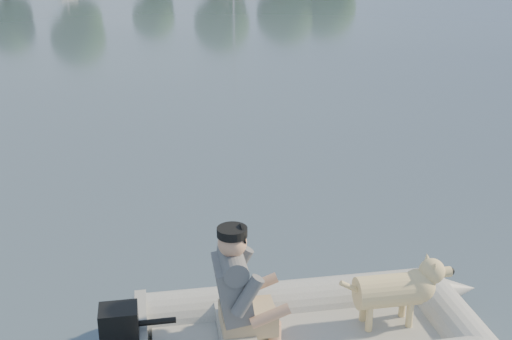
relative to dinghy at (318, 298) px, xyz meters
name	(u,v)px	position (x,y,z in m)	size (l,w,h in m)	color
water	(294,320)	(0.05, 0.62, -0.63)	(160.00, 160.00, 0.00)	slate
dinghy	(318,298)	(0.00, 0.00, 0.00)	(4.94, 3.48, 1.46)	#999994
man	(235,284)	(-0.72, 0.19, 0.19)	(0.77, 0.66, 1.14)	#595A5E
dog	(387,296)	(0.68, -0.07, -0.08)	(0.99, 0.35, 0.66)	#D3BA79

